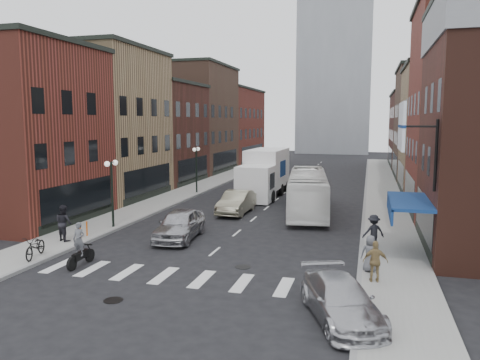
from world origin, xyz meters
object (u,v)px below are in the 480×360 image
at_px(streetlamp_far, 196,161).
at_px(box_truck, 264,174).
at_px(ped_right_b, 375,261).
at_px(ped_right_c, 370,254).
at_px(sedan_left_far, 237,202).
at_px(parked_bicycle, 36,246).
at_px(streetlamp_near, 112,181).
at_px(motorcycle_rider, 80,246).
at_px(sedan_left_near, 180,224).
at_px(transit_bus, 308,192).
at_px(bike_rack, 84,230).
at_px(ped_left_solo, 64,223).
at_px(billboard_sign, 404,128).
at_px(curb_car, 341,300).
at_px(ped_right_a, 374,232).

height_order(streetlamp_far, box_truck, streetlamp_far).
height_order(box_truck, ped_right_b, box_truck).
bearing_deg(ped_right_b, ped_right_c, -85.07).
height_order(sedan_left_far, parked_bicycle, sedan_left_far).
distance_m(streetlamp_near, motorcycle_rider, 7.51).
distance_m(sedan_left_near, sedan_left_far, 7.77).
height_order(transit_bus, sedan_left_far, transit_bus).
relative_size(streetlamp_far, sedan_left_far, 0.86).
relative_size(transit_bus, ped_right_c, 7.01).
height_order(bike_rack, motorcycle_rider, motorcycle_rider).
distance_m(streetlamp_far, transit_bus, 12.30).
height_order(streetlamp_near, transit_bus, streetlamp_near).
distance_m(ped_right_b, ped_right_c, 1.26).
distance_m(streetlamp_near, bike_rack, 3.59).
xyz_separation_m(streetlamp_near, sedan_left_far, (5.81, 6.52, -2.12)).
distance_m(sedan_left_far, ped_left_solo, 12.08).
relative_size(streetlamp_near, sedan_left_far, 0.86).
bearing_deg(box_truck, ped_right_c, -63.70).
distance_m(streetlamp_far, ped_right_b, 24.95).
height_order(sedan_left_near, parked_bicycle, sedan_left_near).
distance_m(streetlamp_near, ped_right_c, 15.62).
relative_size(billboard_sign, streetlamp_near, 0.90).
bearing_deg(box_truck, motorcycle_rider, -98.62).
height_order(bike_rack, ped_right_b, ped_right_b).
distance_m(streetlamp_near, curb_car, 16.98).
bearing_deg(streetlamp_near, curb_car, -34.31).
xyz_separation_m(ped_right_a, ped_right_b, (0.05, -4.98, -0.03)).
height_order(streetlamp_far, ped_right_c, streetlamp_far).
xyz_separation_m(streetlamp_far, box_truck, (6.06, 0.13, -0.95)).
distance_m(motorcycle_rider, ped_right_a, 13.90).
bearing_deg(bike_rack, sedan_left_near, 17.03).
relative_size(box_truck, parked_bicycle, 4.67).
bearing_deg(curb_car, streetlamp_near, 123.68).
bearing_deg(ped_right_a, bike_rack, -15.87).
xyz_separation_m(streetlamp_near, transit_bus, (10.57, 7.87, -1.40)).
bearing_deg(parked_bicycle, bike_rack, 75.50).
bearing_deg(box_truck, ped_right_b, -64.60).
relative_size(bike_rack, ped_right_a, 0.47).
relative_size(bike_rack, box_truck, 0.09).
bearing_deg(curb_car, ped_right_b, 51.23).
relative_size(sedan_left_near, ped_left_solo, 2.53).
xyz_separation_m(curb_car, ped_right_b, (1.10, 3.65, 0.30)).
relative_size(sedan_left_near, ped_right_c, 3.12).
relative_size(ped_right_a, ped_right_c, 1.10).
bearing_deg(sedan_left_far, ped_left_solo, -121.95).
distance_m(billboard_sign, sedan_left_far, 15.25).
distance_m(box_truck, ped_left_solo, 19.03).
height_order(streetlamp_near, ped_left_solo, streetlamp_near).
height_order(parked_bicycle, ped_right_b, ped_right_b).
distance_m(box_truck, parked_bicycle, 21.69).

